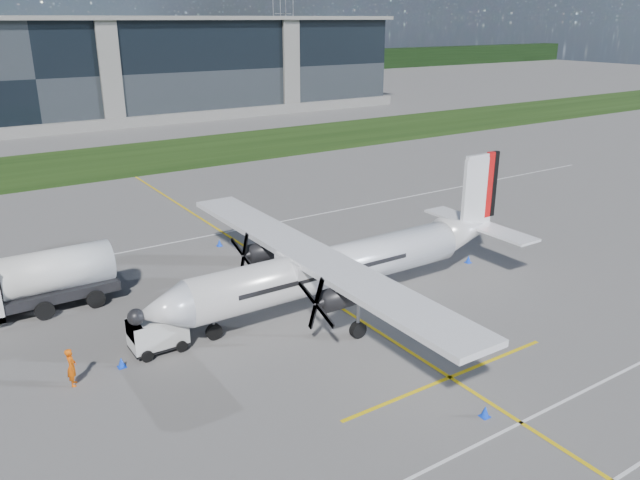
% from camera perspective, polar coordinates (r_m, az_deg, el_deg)
% --- Properties ---
extents(ground, '(400.00, 400.00, 0.00)m').
position_cam_1_polar(ground, '(66.76, -19.21, 5.30)').
color(ground, '#5D5B58').
rests_on(ground, ground).
extents(grass_strip, '(400.00, 18.00, 0.04)m').
position_cam_1_polar(grass_strip, '(74.37, -20.82, 6.51)').
color(grass_strip, black).
rests_on(grass_strip, ground).
extents(terminal_building, '(120.00, 20.00, 15.00)m').
position_cam_1_polar(terminal_building, '(104.58, -25.53, 13.53)').
color(terminal_building, black).
rests_on(terminal_building, ground).
extents(pylon_east, '(9.00, 4.60, 30.00)m').
position_cam_1_polar(pylon_east, '(200.11, -3.39, 19.53)').
color(pylon_east, gray).
rests_on(pylon_east, ground).
extents(yellow_taxiway_centerline, '(0.20, 70.00, 0.01)m').
position_cam_1_polar(yellow_taxiway_centerline, '(40.84, -4.09, -2.39)').
color(yellow_taxiway_centerline, yellow).
rests_on(yellow_taxiway_centerline, ground).
extents(turboprop_aircraft, '(23.81, 24.69, 7.41)m').
position_cam_1_polar(turboprop_aircraft, '(34.32, 2.19, -0.10)').
color(turboprop_aircraft, white).
rests_on(turboprop_aircraft, ground).
extents(fuel_tanker_truck, '(8.97, 2.91, 3.36)m').
position_cam_1_polar(fuel_tanker_truck, '(37.34, -25.66, -3.78)').
color(fuel_tanker_truck, silver).
rests_on(fuel_tanker_truck, ground).
extents(baggage_tug, '(2.85, 1.71, 1.71)m').
position_cam_1_polar(baggage_tug, '(31.51, -14.60, -8.32)').
color(baggage_tug, silver).
rests_on(baggage_tug, ground).
extents(ground_crew_person, '(0.77, 0.94, 2.04)m').
position_cam_1_polar(ground_crew_person, '(29.81, -21.80, -10.52)').
color(ground_crew_person, '#F25907').
rests_on(ground_crew_person, ground).
extents(safety_cone_tail, '(0.36, 0.36, 0.50)m').
position_cam_1_polar(safety_cone_tail, '(42.36, 13.41, -1.72)').
color(safety_cone_tail, '#0D3FED').
rests_on(safety_cone_tail, ground).
extents(safety_cone_fwd, '(0.36, 0.36, 0.50)m').
position_cam_1_polar(safety_cone_fwd, '(30.80, -17.70, -10.62)').
color(safety_cone_fwd, '#0D3FED').
rests_on(safety_cone_fwd, ground).
extents(safety_cone_portwing, '(0.36, 0.36, 0.50)m').
position_cam_1_polar(safety_cone_portwing, '(27.03, 14.86, -14.91)').
color(safety_cone_portwing, '#0D3FED').
rests_on(safety_cone_portwing, ground).
extents(safety_cone_stbdwing, '(0.36, 0.36, 0.50)m').
position_cam_1_polar(safety_cone_stbdwing, '(44.78, -9.19, -0.25)').
color(safety_cone_stbdwing, '#0D3FED').
rests_on(safety_cone_stbdwing, ground).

